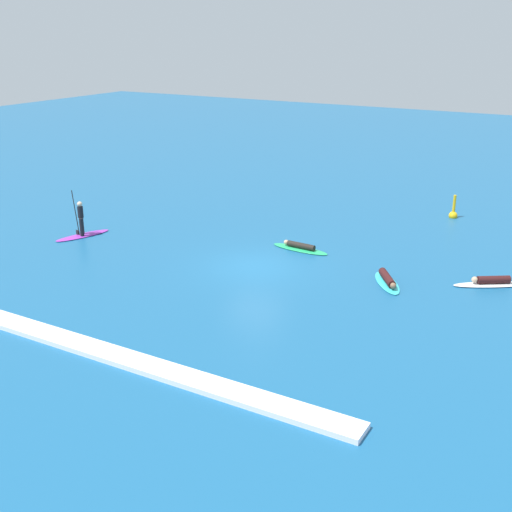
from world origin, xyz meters
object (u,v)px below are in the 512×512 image
(marker_buoy, at_px, (453,213))
(surfer_on_teal_board, at_px, (387,280))
(surfer_on_green_board, at_px, (300,247))
(surfer_on_purple_board, at_px, (82,228))
(surfer_on_white_board, at_px, (492,282))

(marker_buoy, bearing_deg, surfer_on_teal_board, -89.73)
(surfer_on_teal_board, xyz_separation_m, marker_buoy, (-0.05, 11.27, 0.09))
(surfer_on_teal_board, bearing_deg, marker_buoy, 146.13)
(surfer_on_green_board, xyz_separation_m, surfer_on_purple_board, (-10.58, -3.64, 0.34))
(surfer_on_white_board, bearing_deg, surfer_on_teal_board, -6.07)
(surfer_on_purple_board, bearing_deg, surfer_on_green_board, 126.90)
(surfer_on_teal_board, height_order, surfer_on_white_board, surfer_on_white_board)
(surfer_on_teal_board, height_order, surfer_on_purple_board, surfer_on_purple_board)
(surfer_on_green_board, bearing_deg, marker_buoy, -114.57)
(surfer_on_teal_board, xyz_separation_m, surfer_on_green_board, (-5.08, 2.07, -0.04))
(surfer_on_teal_board, bearing_deg, surfer_on_white_board, 83.05)
(surfer_on_white_board, relative_size, marker_buoy, 2.17)
(surfer_on_white_board, height_order, marker_buoy, marker_buoy)
(marker_buoy, bearing_deg, surfer_on_purple_board, -140.56)
(surfer_on_teal_board, xyz_separation_m, surfer_on_purple_board, (-15.66, -1.57, 0.30))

